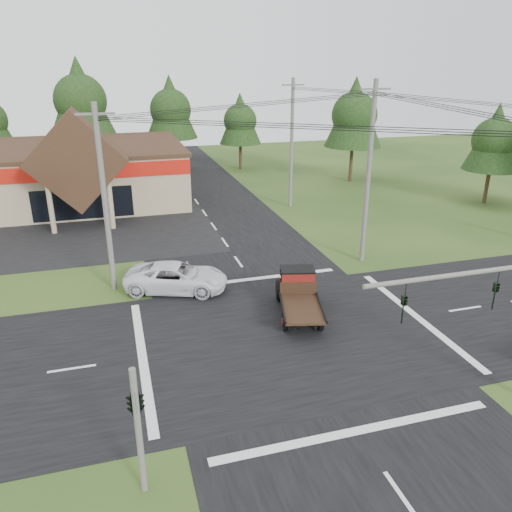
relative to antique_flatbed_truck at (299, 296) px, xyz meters
name	(u,v)px	position (x,y,z in m)	size (l,w,h in m)	color
ground	(290,336)	(-1.19, -1.90, -1.12)	(120.00, 120.00, 0.00)	#233E16
road_ns	(290,336)	(-1.19, -1.90, -1.11)	(12.00, 120.00, 0.02)	black
road_ew	(290,336)	(-1.19, -1.90, -1.10)	(120.00, 12.00, 0.02)	black
parking_apron	(28,238)	(-15.19, 17.10, -1.10)	(28.00, 14.00, 0.02)	black
cvs_building	(18,175)	(-16.89, 27.67, 1.66)	(30.40, 18.20, 9.19)	tan
traffic_signal_corner	(134,391)	(-8.69, -9.22, 2.41)	(0.53, 2.48, 4.40)	#595651
utility_pole_nw	(105,199)	(-9.19, 6.10, 4.27)	(2.00, 0.30, 10.50)	#595651
utility_pole_ne	(369,173)	(6.81, 6.10, 4.77)	(2.00, 0.30, 11.50)	#595651
utility_pole_n	(292,143)	(6.81, 20.10, 4.62)	(2.00, 0.30, 11.20)	#595651
tree_row_c	(80,98)	(-11.19, 39.10, 7.60)	(7.28, 7.28, 13.13)	#332316
tree_row_d	(170,108)	(-1.19, 40.10, 6.26)	(6.16, 6.16, 11.11)	#332316
tree_row_e	(240,119)	(6.81, 38.10, 4.92)	(5.04, 5.04, 9.09)	#332316
tree_side_ne	(354,113)	(16.81, 28.10, 6.26)	(6.16, 6.16, 11.11)	#332316
tree_side_e_near	(495,138)	(24.81, 16.10, 4.92)	(5.04, 5.04, 9.09)	#332316
antique_flatbed_truck	(299,296)	(0.00, 0.00, 0.00)	(2.04, 5.34, 2.23)	#5C190D
white_pickup	(177,277)	(-5.69, 4.86, -0.31)	(2.69, 5.83, 1.62)	white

